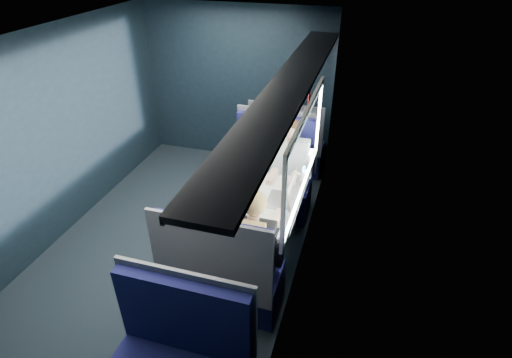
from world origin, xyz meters
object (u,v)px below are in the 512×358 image
(table, at_px, (268,204))
(laptop, at_px, (286,196))
(man, at_px, (289,168))
(woman, at_px, (255,244))
(cup, at_px, (299,177))
(seat_bay_far, at_px, (224,276))
(bottle_small, at_px, (303,177))
(seat_bay_near, at_px, (271,179))
(seat_row_front, at_px, (287,148))

(table, bearing_deg, laptop, -4.69)
(man, distance_m, laptop, 0.73)
(woman, bearing_deg, cup, 81.84)
(table, height_order, laptop, laptop)
(seat_bay_far, height_order, bottle_small, seat_bay_far)
(seat_bay_far, bearing_deg, cup, 72.50)
(seat_bay_far, bearing_deg, woman, 33.82)
(bottle_small, bearing_deg, laptop, -106.53)
(seat_bay_near, xyz_separation_m, laptop, (0.38, -0.89, 0.39))
(seat_row_front, height_order, woman, woman)
(table, xyz_separation_m, man, (0.07, 0.70, 0.06))
(seat_bay_far, bearing_deg, man, 80.97)
(man, relative_size, cup, 16.04)
(seat_bay_far, height_order, cup, seat_bay_far)
(seat_bay_near, distance_m, seat_row_front, 0.92)
(cup, bearing_deg, seat_bay_far, -107.50)
(table, distance_m, seat_bay_near, 0.93)
(man, height_order, cup, man)
(man, xyz_separation_m, woman, (0.00, -1.41, 0.01))
(table, relative_size, woman, 0.76)
(seat_row_front, distance_m, bottle_small, 1.58)
(laptop, height_order, bottle_small, laptop)
(seat_bay_near, height_order, woman, woman)
(man, bearing_deg, woman, -90.00)
(bottle_small, distance_m, cup, 0.12)
(seat_bay_far, xyz_separation_m, cup, (0.41, 1.31, 0.37))
(seat_bay_far, bearing_deg, seat_bay_near, 90.37)
(seat_bay_far, distance_m, man, 1.62)
(seat_bay_near, distance_m, bottle_small, 0.83)
(laptop, bearing_deg, bottle_small, 73.47)
(seat_bay_far, height_order, man, man)
(seat_bay_near, height_order, seat_row_front, seat_bay_near)
(laptop, distance_m, cup, 0.46)
(table, relative_size, man, 0.76)
(table, bearing_deg, man, 84.48)
(seat_bay_near, xyz_separation_m, seat_row_front, (0.01, 0.92, -0.01))
(seat_bay_near, relative_size, seat_row_front, 1.09)
(table, relative_size, bottle_small, 4.38)
(table, distance_m, seat_row_front, 1.82)
(seat_bay_far, xyz_separation_m, laptop, (0.37, 0.86, 0.40))
(table, distance_m, man, 0.70)
(laptop, bearing_deg, woman, -99.89)
(seat_bay_far, relative_size, laptop, 3.64)
(seat_bay_far, height_order, seat_row_front, seat_bay_far)
(woman, relative_size, laptop, 3.81)
(seat_bay_far, relative_size, bottle_small, 5.52)
(seat_row_front, bearing_deg, bottle_small, -71.60)
(seat_bay_far, distance_m, cup, 1.43)
(seat_bay_near, relative_size, laptop, 3.64)
(seat_bay_near, xyz_separation_m, man, (0.26, -0.17, 0.30))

